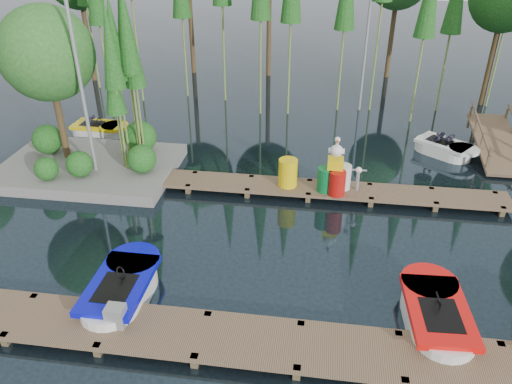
# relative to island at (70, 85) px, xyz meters

# --- Properties ---
(ground_plane) EXTENTS (90.00, 90.00, 0.00)m
(ground_plane) POSITION_rel_island_xyz_m (6.30, -3.29, -3.18)
(ground_plane) COLOR #1A2832
(near_dock) EXTENTS (18.00, 1.50, 0.50)m
(near_dock) POSITION_rel_island_xyz_m (6.30, -7.79, -2.95)
(near_dock) COLOR brown
(near_dock) RESTS_ON ground
(far_dock) EXTENTS (15.00, 1.20, 0.50)m
(far_dock) POSITION_rel_island_xyz_m (7.30, -0.79, -2.95)
(far_dock) COLOR brown
(far_dock) RESTS_ON ground
(island) EXTENTS (6.20, 4.20, 6.75)m
(island) POSITION_rel_island_xyz_m (0.00, 0.00, 0.00)
(island) COLOR slate
(island) RESTS_ON ground
(lamp_island) EXTENTS (0.30, 0.30, 7.25)m
(lamp_island) POSITION_rel_island_xyz_m (0.80, -0.79, 1.08)
(lamp_island) COLOR gray
(lamp_island) RESTS_ON ground
(lamp_rear) EXTENTS (0.30, 0.30, 7.25)m
(lamp_rear) POSITION_rel_island_xyz_m (10.30, 7.71, 1.08)
(lamp_rear) COLOR gray
(lamp_rear) RESTS_ON ground
(ramp) EXTENTS (1.50, 3.94, 1.49)m
(ramp) POSITION_rel_island_xyz_m (15.30, 3.21, -2.60)
(ramp) COLOR brown
(ramp) RESTS_ON ground
(boat_blue) EXTENTS (1.38, 3.01, 1.01)m
(boat_blue) POSITION_rel_island_xyz_m (4.03, -6.69, -2.89)
(boat_blue) COLOR white
(boat_blue) RESTS_ON ground
(boat_red) EXTENTS (1.50, 3.06, 1.01)m
(boat_red) POSITION_rel_island_xyz_m (11.49, -6.53, -2.89)
(boat_red) COLOR white
(boat_red) RESTS_ON ground
(boat_yellow_far) EXTENTS (2.54, 1.23, 1.25)m
(boat_yellow_far) POSITION_rel_island_xyz_m (-0.79, 3.01, -2.92)
(boat_yellow_far) COLOR white
(boat_yellow_far) RESTS_ON ground
(boat_white_far) EXTENTS (2.68, 2.43, 1.19)m
(boat_white_far) POSITION_rel_island_xyz_m (13.39, 3.12, -2.92)
(boat_white_far) COLOR white
(boat_white_far) RESTS_ON ground
(utility_cabinet) EXTENTS (0.42, 0.36, 0.52)m
(utility_cabinet) POSITION_rel_island_xyz_m (4.37, -7.79, -2.62)
(utility_cabinet) COLOR gray
(utility_cabinet) RESTS_ON near_dock
(yellow_barrel) EXTENTS (0.63, 0.63, 0.95)m
(yellow_barrel) POSITION_rel_island_xyz_m (7.59, -0.79, -2.41)
(yellow_barrel) COLOR yellow
(yellow_barrel) RESTS_ON far_dock
(drum_cluster) EXTENTS (1.10, 1.01, 1.90)m
(drum_cluster) POSITION_rel_island_xyz_m (9.14, -0.94, -2.33)
(drum_cluster) COLOR #0B652D
(drum_cluster) RESTS_ON far_dock
(seagull_post) EXTENTS (0.53, 0.28, 0.84)m
(seagull_post) POSITION_rel_island_xyz_m (9.88, -0.79, -2.31)
(seagull_post) COLOR gray
(seagull_post) RESTS_ON far_dock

